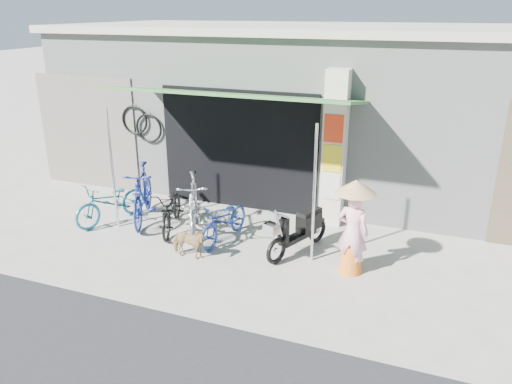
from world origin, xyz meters
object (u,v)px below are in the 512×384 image
at_px(bike_black, 172,209).
at_px(bike_silver, 194,206).
at_px(street_dog, 189,243).
at_px(nun, 353,227).
at_px(bike_teal, 111,202).
at_px(moped, 299,230).
at_px(bike_blue, 142,194).
at_px(bike_navy, 224,221).

relative_size(bike_black, bike_silver, 0.84).
xyz_separation_m(street_dog, nun, (2.66, 0.51, 0.51)).
relative_size(bike_silver, street_dog, 2.84).
height_order(bike_teal, bike_black, bike_black).
height_order(bike_black, moped, moped).
bearing_deg(street_dog, bike_black, 41.17).
bearing_deg(bike_black, bike_blue, 147.47).
xyz_separation_m(bike_blue, nun, (4.27, -0.62, 0.23)).
height_order(bike_blue, street_dog, bike_blue).
bearing_deg(moped, bike_black, -158.42).
xyz_separation_m(bike_black, bike_silver, (0.51, -0.07, 0.15)).
relative_size(bike_black, moped, 1.05).
relative_size(bike_blue, moped, 1.24).
relative_size(bike_navy, moped, 0.99).
height_order(bike_teal, bike_navy, bike_teal).
bearing_deg(nun, bike_black, 1.20).
height_order(street_dog, nun, nun).
xyz_separation_m(bike_teal, bike_black, (1.31, 0.11, 0.00)).
relative_size(bike_teal, street_dog, 2.38).
distance_m(street_dog, moped, 1.91).
relative_size(bike_blue, bike_silver, 0.99).
bearing_deg(bike_navy, bike_silver, -175.66).
distance_m(bike_silver, moped, 2.04).
bearing_deg(bike_blue, nun, -31.48).
height_order(bike_navy, moped, moped).
relative_size(bike_black, bike_navy, 1.07).
distance_m(bike_teal, bike_silver, 1.82).
relative_size(bike_teal, bike_silver, 0.84).
bearing_deg(bike_blue, bike_silver, -34.22).
bearing_deg(bike_black, bike_silver, -26.60).
xyz_separation_m(bike_blue, street_dog, (1.61, -1.12, -0.28)).
xyz_separation_m(bike_black, bike_navy, (1.14, -0.10, -0.03)).
bearing_deg(moped, bike_navy, -154.95).
height_order(bike_teal, nun, nun).
height_order(bike_blue, nun, nun).
bearing_deg(bike_silver, bike_black, 146.96).
bearing_deg(nun, moped, -13.88).
bearing_deg(bike_black, moped, -20.11).
bearing_deg(bike_silver, bike_teal, 155.70).
relative_size(bike_navy, street_dog, 2.24).
bearing_deg(bike_black, street_dog, -67.09).
distance_m(bike_silver, street_dog, 0.99).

